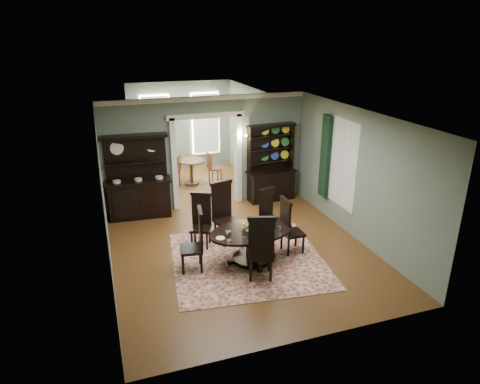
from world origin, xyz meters
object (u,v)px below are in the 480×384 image
Objects in this scene: welsh_dresser at (271,173)px; parlor_table at (191,168)px; sideboard at (139,189)px; dining_table at (252,239)px.

welsh_dresser is 2.58× the size of parlor_table.
sideboard is 2.73m from parlor_table.
sideboard is 3.68m from welsh_dresser.
parlor_table is at bearing 83.71° from dining_table.
welsh_dresser is at bearing 53.49° from dining_table.
sideboard is 0.99× the size of welsh_dresser.
parlor_table is at bearing 51.93° from sideboard.
sideboard is at bearing -132.05° from parlor_table.
dining_table is 3.61m from welsh_dresser.
sideboard is at bearing 176.13° from welsh_dresser.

